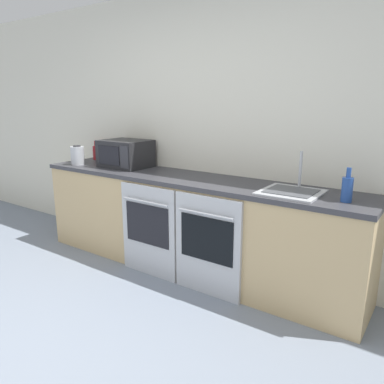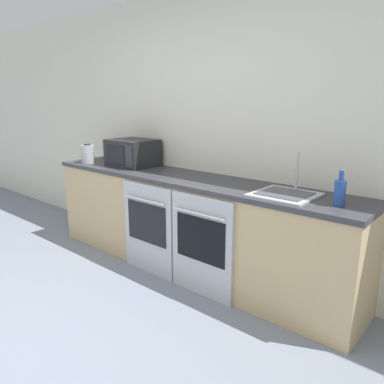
{
  "view_description": "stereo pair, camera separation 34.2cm",
  "coord_description": "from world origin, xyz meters",
  "px_view_note": "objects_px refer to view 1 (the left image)",
  "views": [
    {
      "loc": [
        1.96,
        -0.92,
        1.59
      ],
      "look_at": [
        0.05,
        1.81,
        0.77
      ],
      "focal_mm": 35.0,
      "sensor_mm": 36.0,
      "label": 1
    },
    {
      "loc": [
        2.23,
        -0.71,
        1.59
      ],
      "look_at": [
        0.05,
        1.81,
        0.77
      ],
      "focal_mm": 35.0,
      "sensor_mm": 36.0,
      "label": 2
    }
  ],
  "objects_px": {
    "oven_left": "(148,230)",
    "kettle": "(78,155)",
    "microwave": "(126,154)",
    "sink": "(291,191)",
    "oven_right": "(207,246)",
    "bottle_blue": "(347,189)",
    "bottle_red": "(96,152)"
  },
  "relations": [
    {
      "from": "oven_left",
      "to": "kettle",
      "type": "relative_size",
      "value": 4.05
    },
    {
      "from": "microwave",
      "to": "sink",
      "type": "distance_m",
      "value": 1.84
    },
    {
      "from": "oven_right",
      "to": "sink",
      "type": "relative_size",
      "value": 1.94
    },
    {
      "from": "oven_right",
      "to": "bottle_blue",
      "type": "bearing_deg",
      "value": 13.94
    },
    {
      "from": "kettle",
      "to": "sink",
      "type": "relative_size",
      "value": 0.48
    },
    {
      "from": "sink",
      "to": "oven_right",
      "type": "bearing_deg",
      "value": -155.42
    },
    {
      "from": "bottle_blue",
      "to": "sink",
      "type": "distance_m",
      "value": 0.41
    },
    {
      "from": "oven_right",
      "to": "microwave",
      "type": "relative_size",
      "value": 1.73
    },
    {
      "from": "bottle_red",
      "to": "sink",
      "type": "bearing_deg",
      "value": -6.19
    },
    {
      "from": "sink",
      "to": "microwave",
      "type": "bearing_deg",
      "value": 176.64
    },
    {
      "from": "microwave",
      "to": "oven_left",
      "type": "bearing_deg",
      "value": -31.08
    },
    {
      "from": "microwave",
      "to": "sink",
      "type": "relative_size",
      "value": 1.12
    },
    {
      "from": "oven_left",
      "to": "bottle_red",
      "type": "bearing_deg",
      "value": 157.16
    },
    {
      "from": "oven_right",
      "to": "oven_left",
      "type": "bearing_deg",
      "value": 180.0
    },
    {
      "from": "microwave",
      "to": "kettle",
      "type": "height_order",
      "value": "microwave"
    },
    {
      "from": "microwave",
      "to": "bottle_red",
      "type": "height_order",
      "value": "microwave"
    },
    {
      "from": "oven_right",
      "to": "bottle_blue",
      "type": "relative_size",
      "value": 3.54
    },
    {
      "from": "oven_left",
      "to": "bottle_red",
      "type": "xyz_separation_m",
      "value": [
        -1.27,
        0.54,
        0.56
      ]
    },
    {
      "from": "bottle_blue",
      "to": "bottle_red",
      "type": "xyz_separation_m",
      "value": [
        -2.89,
        0.29,
        -0.01
      ]
    },
    {
      "from": "bottle_blue",
      "to": "kettle",
      "type": "relative_size",
      "value": 1.14
    },
    {
      "from": "bottle_blue",
      "to": "kettle",
      "type": "height_order",
      "value": "bottle_blue"
    },
    {
      "from": "sink",
      "to": "bottle_blue",
      "type": "bearing_deg",
      "value": -3.22
    },
    {
      "from": "oven_right",
      "to": "kettle",
      "type": "relative_size",
      "value": 4.05
    },
    {
      "from": "oven_right",
      "to": "bottle_blue",
      "type": "height_order",
      "value": "bottle_blue"
    },
    {
      "from": "microwave",
      "to": "bottle_blue",
      "type": "relative_size",
      "value": 2.04
    },
    {
      "from": "oven_left",
      "to": "kettle",
      "type": "distance_m",
      "value": 1.29
    },
    {
      "from": "oven_left",
      "to": "kettle",
      "type": "bearing_deg",
      "value": 171.57
    },
    {
      "from": "bottle_blue",
      "to": "oven_left",
      "type": "bearing_deg",
      "value": -171.46
    },
    {
      "from": "oven_right",
      "to": "bottle_red",
      "type": "relative_size",
      "value": 3.89
    },
    {
      "from": "bottle_red",
      "to": "kettle",
      "type": "bearing_deg",
      "value": -70.97
    },
    {
      "from": "kettle",
      "to": "microwave",
      "type": "bearing_deg",
      "value": 21.15
    },
    {
      "from": "oven_left",
      "to": "microwave",
      "type": "xyz_separation_m",
      "value": [
        -0.62,
        0.37,
        0.61
      ]
    }
  ]
}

